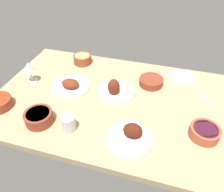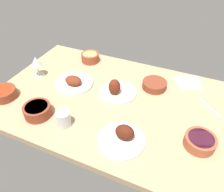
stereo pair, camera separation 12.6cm
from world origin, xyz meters
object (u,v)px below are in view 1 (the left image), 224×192
plate_center_main (115,90)px  fork_loose (206,99)px  folded_napkin (182,77)px  wine_glass (29,68)px  bowl_soup (151,81)px  water_tumbler (69,123)px  plate_near_viewer (131,136)px  bowl_onions (205,132)px  bowl_potatoes (83,59)px  bowl_pasta (39,117)px  plate_far_side (71,86)px

plate_center_main → fork_loose: (53.18, 9.18, -2.45)cm
folded_napkin → wine_glass: bearing=-161.7°
bowl_soup → water_tumbler: 60.05cm
bowl_soup → plate_near_viewer: bearing=-93.8°
folded_napkin → bowl_onions: bearing=-75.8°
plate_center_main → water_tumbler: (-14.95, -33.89, 1.39)cm
wine_glass → bowl_soup: bearing=13.2°
bowl_soup → folded_napkin: bowl_soup is taller
bowl_potatoes → water_tumbler: water_tumbler is taller
plate_center_main → bowl_potatoes: 42.83cm
bowl_potatoes → folded_napkin: bearing=0.7°
water_tumbler → folded_napkin: water_tumbler is taller
bowl_soup → bowl_pasta: bearing=-136.5°
bowl_onions → water_tumbler: 66.91cm
bowl_pasta → wine_glass: wine_glass is taller
plate_near_viewer → wine_glass: bearing=158.0°
plate_far_side → bowl_pasta: bearing=-96.6°
bowl_onions → bowl_soup: (-30.98, 35.00, -0.43)cm
wine_glass → bowl_onions: bearing=-9.2°
plate_near_viewer → bowl_soup: size_ratio=1.51×
plate_near_viewer → bowl_potatoes: 76.95cm
bowl_soup → bowl_potatoes: size_ratio=1.17×
bowl_soup → bowl_potatoes: bowl_potatoes is taller
bowl_potatoes → plate_far_side: bearing=-82.2°
water_tumbler → fork_loose: size_ratio=0.47×
plate_far_side → folded_napkin: bearing=25.0°
plate_near_viewer → water_tumbler: size_ratio=2.69×
plate_near_viewer → water_tumbler: bearing=-175.8°
plate_center_main → plate_far_side: bearing=-175.1°
bowl_onions → plate_center_main: bearing=158.7°
plate_far_side → bowl_pasta: plate_far_side is taller
bowl_pasta → water_tumbler: size_ratio=1.73×
fork_loose → folded_napkin: bearing=175.1°
bowl_pasta → fork_loose: bowl_pasta is taller
wine_glass → fork_loose: bearing=6.1°
water_tumbler → folded_napkin: 82.17cm
bowl_onions → folded_napkin: 49.93cm
plate_far_side → bowl_soup: 51.11cm
bowl_onions → fork_loose: bowl_onions is taller
plate_far_side → folded_napkin: 73.61cm
plate_center_main → wine_glass: (-55.99, -2.45, 7.07)cm
water_tumbler → bowl_onions: bearing=12.2°
bowl_onions → bowl_soup: 46.74cm
plate_near_viewer → water_tumbler: (-31.28, -2.28, 1.83)cm
bowl_pasta → folded_napkin: bearing=41.5°
wine_glass → water_tumbler: 52.01cm
plate_center_main → plate_far_side: size_ratio=0.94×
bowl_soup → bowl_potatoes: bearing=166.5°
wine_glass → water_tumbler: wine_glass is taller
plate_near_viewer → folded_napkin: bearing=70.0°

